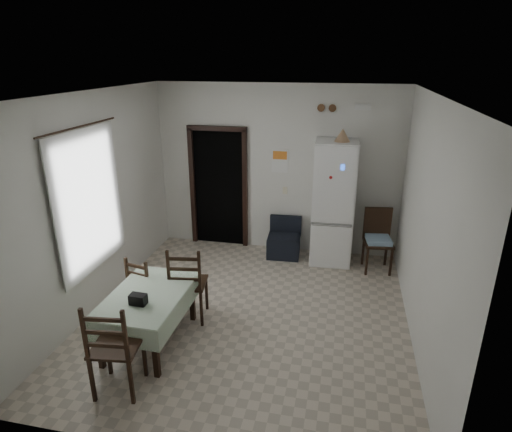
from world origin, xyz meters
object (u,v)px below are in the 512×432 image
Objects in this scene: corner_chair at (378,241)px; dining_chair_near_head at (116,345)px; fridge at (333,203)px; navy_seat at (284,238)px; dining_table at (150,318)px; dining_chair_far_right at (188,282)px; dining_chair_far_left at (146,284)px.

dining_chair_near_head is at bearing -137.59° from corner_chair.
fridge is 1.06m from navy_seat.
dining_table is (-2.04, -2.74, -0.70)m from fridge.
dining_chair_far_right is at bearing -107.42° from dining_chair_near_head.
fridge reaches higher than navy_seat.
dining_table is at bearing 130.80° from dining_chair_far_left.
dining_chair_far_left is at bearing -83.51° from dining_chair_near_head.
dining_chair_near_head reaches higher than navy_seat.
fridge is 2.03× the size of corner_chair.
dining_table is 1.48× the size of dining_chair_far_left.
dining_chair_far_left is (-0.31, 0.58, 0.10)m from dining_table.
dining_table is at bearing -128.30° from fridge.
navy_seat is at bearing -122.34° from dining_chair_far_right.
dining_chair_far_left is (-1.54, -2.16, 0.10)m from navy_seat.
dining_chair_far_right is 1.43m from dining_chair_near_head.
fridge reaches higher than dining_chair_far_right.
navy_seat is 0.52× the size of dining_table.
dining_chair_near_head is at bearing -121.24° from fridge.
dining_chair_near_head is (-2.76, -3.31, 0.04)m from corner_chair.
fridge is 1.88× the size of dining_chair_near_head.
fridge is at bearing -137.76° from dining_chair_far_right.
dining_table is at bearing 56.70° from dining_chair_far_right.
dining_table is 0.70m from dining_chair_far_right.
dining_table is at bearing -145.78° from corner_chair.
dining_table is 1.21× the size of dining_chair_far_right.
fridge is 1.94× the size of dining_chair_far_right.
dining_chair_far_left reaches higher than dining_table.
dining_chair_far_right reaches higher than dining_chair_far_left.
corner_chair is at bearing -151.13° from dining_chair_far_right.
corner_chair reaches higher than dining_chair_far_left.
dining_chair_far_right is (-2.51, -1.91, 0.02)m from corner_chair.
dining_chair_far_left is (-2.34, -2.16, -0.60)m from fridge.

